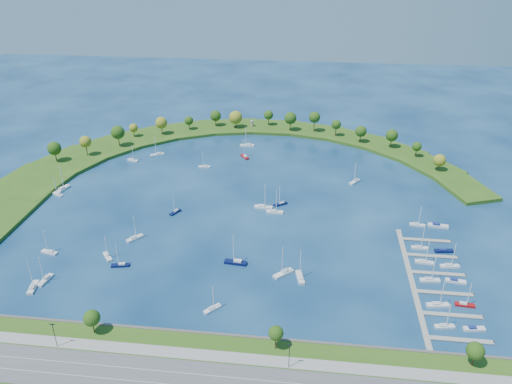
# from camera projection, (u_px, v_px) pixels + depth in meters

# --- Properties ---
(ground) EXTENTS (700.00, 700.00, 0.00)m
(ground) POSITION_uv_depth(u_px,v_px,m) (246.00, 202.00, 269.12)
(ground) COLOR #082448
(ground) RESTS_ON ground
(south_shoreline) EXTENTS (420.00, 43.10, 11.60)m
(south_shoreline) POSITION_uv_depth(u_px,v_px,m) (194.00, 379.00, 160.00)
(south_shoreline) COLOR #2C5015
(south_shoreline) RESTS_ON ground
(breakwater) EXTENTS (286.74, 247.64, 2.00)m
(breakwater) POSITION_uv_depth(u_px,v_px,m) (184.00, 161.00, 316.59)
(breakwater) COLOR #2C5015
(breakwater) RESTS_ON ground
(breakwater_trees) EXTENTS (243.61, 91.16, 14.97)m
(breakwater_trees) POSITION_uv_depth(u_px,v_px,m) (240.00, 128.00, 343.44)
(breakwater_trees) COLOR #382314
(breakwater_trees) RESTS_ON breakwater
(harbor_tower) EXTENTS (2.60, 2.60, 4.37)m
(harbor_tower) POSITION_uv_depth(u_px,v_px,m) (252.00, 123.00, 370.90)
(harbor_tower) COLOR gray
(harbor_tower) RESTS_ON breakwater
(dock_system) EXTENTS (24.28, 82.00, 1.60)m
(dock_system) POSITION_uv_depth(u_px,v_px,m) (430.00, 282.00, 206.12)
(dock_system) COLOR gray
(dock_system) RESTS_ON ground
(moored_boat_0) EXTENTS (9.74, 3.45, 14.03)m
(moored_boat_0) POSITION_uv_depth(u_px,v_px,m) (247.00, 145.00, 340.97)
(moored_boat_0) COLOR silver
(moored_boat_0) RESTS_ON ground
(moored_boat_1) EXTENTS (8.10, 3.68, 11.50)m
(moored_boat_1) POSITION_uv_depth(u_px,v_px,m) (120.00, 265.00, 216.29)
(moored_boat_1) COLOR #090F3A
(moored_boat_1) RESTS_ON ground
(moored_boat_2) EXTENTS (9.61, 3.24, 13.91)m
(moored_boat_2) POSITION_uv_depth(u_px,v_px,m) (263.00, 207.00, 262.79)
(moored_boat_2) COLOR silver
(moored_boat_2) RESTS_ON ground
(moored_boat_3) EXTENTS (7.63, 5.17, 10.98)m
(moored_boat_3) POSITION_uv_depth(u_px,v_px,m) (58.00, 194.00, 276.24)
(moored_boat_3) COLOR silver
(moored_boat_3) RESTS_ON ground
(moored_boat_4) EXTENTS (10.16, 3.76, 14.60)m
(moored_boat_4) POSITION_uv_depth(u_px,v_px,m) (236.00, 262.00, 217.97)
(moored_boat_4) COLOR #090F3A
(moored_boat_4) RESTS_ON ground
(moored_boat_5) EXTENTS (6.58, 7.62, 11.63)m
(moored_boat_5) POSITION_uv_depth(u_px,v_px,m) (107.00, 256.00, 222.24)
(moored_boat_5) COLOR silver
(moored_boat_5) RESTS_ON ground
(moored_boat_6) EXTENTS (8.91, 2.79, 12.98)m
(moored_boat_6) POSITION_uv_depth(u_px,v_px,m) (275.00, 211.00, 258.24)
(moored_boat_6) COLOR silver
(moored_boat_6) RESTS_ON ground
(moored_boat_7) EXTENTS (7.53, 6.15, 11.28)m
(moored_boat_7) POSITION_uv_depth(u_px,v_px,m) (281.00, 203.00, 266.07)
(moored_boat_7) COLOR #090F3A
(moored_boat_7) RESTS_ON ground
(moored_boat_8) EXTENTS (7.01, 8.04, 12.31)m
(moored_boat_8) POSITION_uv_depth(u_px,v_px,m) (355.00, 181.00, 290.46)
(moored_boat_8) COLOR silver
(moored_boat_8) RESTS_ON ground
(moored_boat_9) EXTENTS (4.55, 9.49, 13.45)m
(moored_boat_9) POSITION_uv_depth(u_px,v_px,m) (300.00, 277.00, 208.35)
(moored_boat_9) COLOR silver
(moored_boat_9) RESTS_ON ground
(moored_boat_10) EXTENTS (5.05, 7.28, 10.52)m
(moored_boat_10) POSITION_uv_depth(u_px,v_px,m) (175.00, 211.00, 258.35)
(moored_boat_10) COLOR #090F3A
(moored_boat_10) RESTS_ON ground
(moored_boat_11) EXTENTS (4.19, 9.14, 12.96)m
(moored_boat_11) POSITION_uv_depth(u_px,v_px,m) (33.00, 287.00, 202.43)
(moored_boat_11) COLOR silver
(moored_boat_11) RESTS_ON ground
(moored_boat_12) EXTENTS (8.15, 3.83, 11.55)m
(moored_boat_12) POSITION_uv_depth(u_px,v_px,m) (49.00, 252.00, 225.23)
(moored_boat_12) COLOR silver
(moored_boat_12) RESTS_ON ground
(moored_boat_13) EXTENTS (7.51, 3.53, 10.64)m
(moored_boat_13) POSITION_uv_depth(u_px,v_px,m) (133.00, 160.00, 318.58)
(moored_boat_13) COLOR silver
(moored_boat_13) RESTS_ON ground
(moored_boat_14) EXTENTS (7.43, 2.73, 10.68)m
(moored_boat_14) POSITION_uv_depth(u_px,v_px,m) (204.00, 166.00, 309.58)
(moored_boat_14) COLOR silver
(moored_boat_14) RESTS_ON ground
(moored_boat_15) EXTENTS (9.04, 6.56, 13.16)m
(moored_boat_15) POSITION_uv_depth(u_px,v_px,m) (157.00, 154.00, 326.71)
(moored_boat_15) COLOR silver
(moored_boat_15) RESTS_ON ground
(moored_boat_16) EXTENTS (7.17, 7.99, 12.37)m
(moored_boat_16) POSITION_uv_depth(u_px,v_px,m) (135.00, 238.00, 235.65)
(moored_boat_16) COLOR silver
(moored_boat_16) RESTS_ON ground
(moored_boat_17) EXTENTS (6.72, 8.21, 12.32)m
(moored_boat_17) POSITION_uv_depth(u_px,v_px,m) (245.00, 156.00, 323.48)
(moored_boat_17) COLOR maroon
(moored_boat_17) RESTS_ON ground
(moored_boat_18) EXTENTS (3.63, 8.73, 12.44)m
(moored_boat_18) POSITION_uv_depth(u_px,v_px,m) (45.00, 279.00, 206.91)
(moored_boat_18) COLOR silver
(moored_boat_18) RESTS_ON ground
(moored_boat_19) EXTENTS (6.57, 6.85, 10.90)m
(moored_boat_19) POSITION_uv_depth(u_px,v_px,m) (212.00, 308.00, 190.83)
(moored_boat_19) COLOR silver
(moored_boat_19) RESTS_ON ground
(moored_boat_20) EXTENTS (8.81, 8.57, 14.12)m
(moored_boat_20) POSITION_uv_depth(u_px,v_px,m) (284.00, 273.00, 210.84)
(moored_boat_20) COLOR silver
(moored_boat_20) RESTS_ON ground
(moored_boat_21) EXTENTS (4.87, 10.37, 14.71)m
(moored_boat_21) POSITION_uv_depth(u_px,v_px,m) (63.00, 189.00, 281.65)
(moored_boat_21) COLOR silver
(moored_boat_21) RESTS_ON ground
(docked_boat_0) EXTENTS (7.50, 3.16, 10.68)m
(docked_boat_0) POSITION_uv_depth(u_px,v_px,m) (444.00, 326.00, 182.23)
(docked_boat_0) COLOR silver
(docked_boat_0) RESTS_ON ground
(docked_boat_1) EXTENTS (8.04, 3.24, 1.59)m
(docked_boat_1) POSITION_uv_depth(u_px,v_px,m) (474.00, 329.00, 181.20)
(docked_boat_1) COLOR silver
(docked_boat_1) RESTS_ON ground
(docked_boat_2) EXTENTS (9.00, 3.77, 12.83)m
(docked_boat_2) POSITION_uv_depth(u_px,v_px,m) (438.00, 304.00, 192.70)
(docked_boat_2) COLOR silver
(docked_boat_2) RESTS_ON ground
(docked_boat_3) EXTENTS (7.63, 2.68, 11.00)m
(docked_boat_3) POSITION_uv_depth(u_px,v_px,m) (465.00, 304.00, 192.99)
(docked_boat_3) COLOR maroon
(docked_boat_3) RESTS_ON ground
(docked_boat_4) EXTENTS (8.44, 3.02, 12.15)m
(docked_boat_4) POSITION_uv_depth(u_px,v_px,m) (430.00, 280.00, 206.77)
(docked_boat_4) COLOR silver
(docked_boat_4) RESTS_ON ground
(docked_boat_5) EXTENTS (8.45, 3.28, 1.68)m
(docked_boat_5) POSITION_uv_depth(u_px,v_px,m) (455.00, 281.00, 206.36)
(docked_boat_5) COLOR silver
(docked_boat_5) RESTS_ON ground
(docked_boat_6) EXTENTS (8.12, 3.08, 11.65)m
(docked_boat_6) POSITION_uv_depth(u_px,v_px,m) (424.00, 261.00, 218.39)
(docked_boat_6) COLOR silver
(docked_boat_6) RESTS_ON ground
(docked_boat_7) EXTENTS (8.47, 3.35, 12.11)m
(docked_boat_7) POSITION_uv_depth(u_px,v_px,m) (450.00, 265.00, 215.65)
(docked_boat_7) COLOR silver
(docked_boat_7) RESTS_ON ground
(docked_boat_8) EXTENTS (7.56, 2.20, 11.08)m
(docked_boat_8) POSITION_uv_depth(u_px,v_px,m) (420.00, 247.00, 228.54)
(docked_boat_8) COLOR silver
(docked_boat_8) RESTS_ON ground
(docked_boat_9) EXTENTS (8.61, 3.40, 1.71)m
(docked_boat_9) POSITION_uv_depth(u_px,v_px,m) (444.00, 251.00, 226.32)
(docked_boat_9) COLOR #090F3A
(docked_boat_9) RESTS_ON ground
(docked_boat_10) EXTENTS (7.61, 2.90, 10.91)m
(docked_boat_10) POSITION_uv_depth(u_px,v_px,m) (417.00, 224.00, 246.84)
(docked_boat_10) COLOR silver
(docked_boat_10) RESTS_ON ground
(docked_boat_11) EXTENTS (9.95, 3.91, 1.98)m
(docked_boat_11) POSITION_uv_depth(u_px,v_px,m) (438.00, 226.00, 245.93)
(docked_boat_11) COLOR silver
(docked_boat_11) RESTS_ON ground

